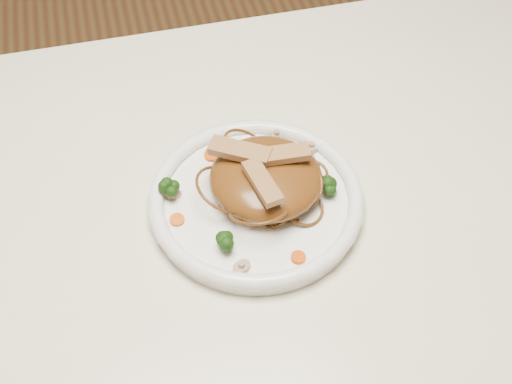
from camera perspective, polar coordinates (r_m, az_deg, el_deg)
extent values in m
cube|color=beige|center=(0.83, -3.21, -3.33)|extent=(1.20, 0.80, 0.04)
cylinder|color=brown|center=(1.47, 15.56, 2.46)|extent=(0.06, 0.06, 0.71)
cylinder|color=white|center=(0.82, 0.00, -0.99)|extent=(0.32, 0.32, 0.02)
ellipsoid|color=#603112|center=(0.81, 0.86, 1.26)|extent=(0.16, 0.16, 0.05)
cube|color=tan|center=(0.79, 2.16, 3.24)|extent=(0.07, 0.03, 0.01)
cube|color=tan|center=(0.80, -1.39, 3.55)|extent=(0.08, 0.06, 0.01)
cube|color=tan|center=(0.76, 0.54, 0.85)|extent=(0.04, 0.07, 0.01)
cylinder|color=#D24807|center=(0.87, 1.32, 3.71)|extent=(0.02, 0.02, 0.00)
cylinder|color=#D24807|center=(0.80, -6.81, -2.39)|extent=(0.02, 0.02, 0.00)
cylinder|color=#D24807|center=(0.84, 5.41, 1.04)|extent=(0.02, 0.02, 0.00)
cylinder|color=#D24807|center=(0.86, -3.77, 3.21)|extent=(0.03, 0.03, 0.00)
cylinder|color=#D24807|center=(0.76, 3.66, -5.64)|extent=(0.02, 0.02, 0.00)
cylinder|color=tan|center=(0.75, -1.25, -6.49)|extent=(0.03, 0.03, 0.01)
cylinder|color=tan|center=(0.87, 4.81, 3.86)|extent=(0.04, 0.04, 0.01)
cylinder|color=tan|center=(0.83, -7.32, -0.04)|extent=(0.04, 0.04, 0.01)
cylinder|color=tan|center=(0.89, 1.76, 4.90)|extent=(0.03, 0.03, 0.01)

